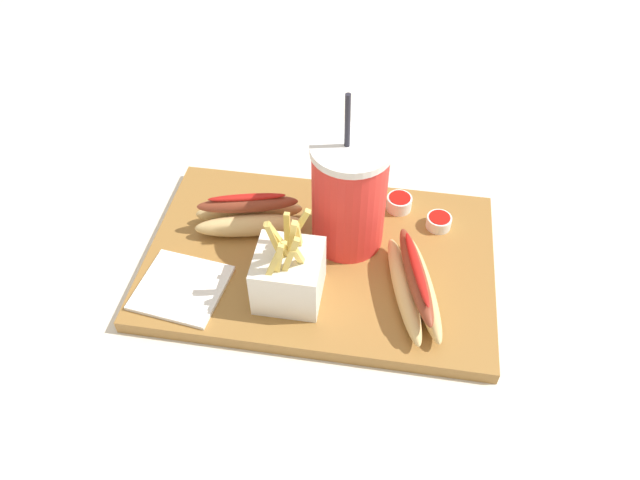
{
  "coord_description": "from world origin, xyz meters",
  "views": [
    {
      "loc": [
        -0.09,
        0.55,
        0.64
      ],
      "look_at": [
        0.0,
        0.0,
        0.05
      ],
      "focal_mm": 33.59,
      "sensor_mm": 36.0,
      "label": 1
    }
  ],
  "objects": [
    {
      "name": "hot_dog_2",
      "position": [
        -0.13,
        0.05,
        0.04
      ],
      "size": [
        0.1,
        0.18,
        0.06
      ],
      "color": "#DBB775",
      "rests_on": "food_tray"
    },
    {
      "name": "soda_cup",
      "position": [
        -0.03,
        -0.04,
        0.1
      ],
      "size": [
        0.1,
        0.1,
        0.24
      ],
      "color": "red",
      "rests_on": "food_tray"
    },
    {
      "name": "napkin_stack",
      "position": [
        0.17,
        0.09,
        0.02
      ],
      "size": [
        0.12,
        0.12,
        0.01
      ],
      "primitive_type": "cube",
      "rotation": [
        0.0,
        0.0,
        -0.13
      ],
      "color": "white",
      "rests_on": "food_tray"
    },
    {
      "name": "ketchup_cup_1",
      "position": [
        -0.16,
        -0.08,
        0.03
      ],
      "size": [
        0.04,
        0.04,
        0.02
      ],
      "color": "white",
      "rests_on": "food_tray"
    },
    {
      "name": "fries_basket",
      "position": [
        0.03,
        0.07,
        0.06
      ],
      "size": [
        0.08,
        0.08,
        0.15
      ],
      "color": "white",
      "rests_on": "food_tray"
    },
    {
      "name": "food_tray",
      "position": [
        0.0,
        0.0,
        0.01
      ],
      "size": [
        0.48,
        0.31,
        0.02
      ],
      "primitive_type": "cube",
      "color": "olive",
      "rests_on": "ground_plane"
    },
    {
      "name": "ketchup_cup_2",
      "position": [
        -0.1,
        -0.11,
        0.03
      ],
      "size": [
        0.04,
        0.04,
        0.02
      ],
      "color": "white",
      "rests_on": "food_tray"
    },
    {
      "name": "hot_dog_1",
      "position": [
        0.11,
        -0.04,
        0.04
      ],
      "size": [
        0.16,
        0.09,
        0.06
      ],
      "color": "#DBB775",
      "rests_on": "food_tray"
    },
    {
      "name": "ground_plane",
      "position": [
        0.0,
        0.0,
        -0.01
      ],
      "size": [
        2.4,
        2.4,
        0.02
      ],
      "primitive_type": "cube",
      "color": "silver"
    }
  ]
}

